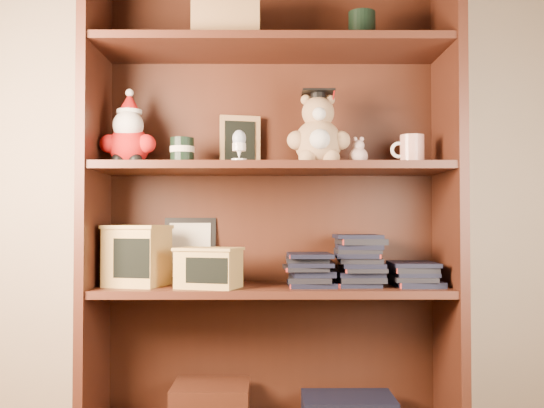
{
  "coord_description": "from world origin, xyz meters",
  "views": [
    {
      "loc": [
        -0.02,
        -0.79,
        0.76
      ],
      "look_at": [
        -0.01,
        1.3,
        0.82
      ],
      "focal_mm": 42.0,
      "sensor_mm": 36.0,
      "label": 1
    }
  ],
  "objects_px": {
    "bookcase": "(271,217)",
    "grad_teddy_bear": "(318,136)",
    "teacher_mug": "(411,150)",
    "treats_box": "(137,255)"
  },
  "relations": [
    {
      "from": "bookcase",
      "to": "grad_teddy_bear",
      "type": "distance_m",
      "value": 0.31
    },
    {
      "from": "bookcase",
      "to": "teacher_mug",
      "type": "xyz_separation_m",
      "value": [
        0.47,
        -0.05,
        0.22
      ]
    },
    {
      "from": "bookcase",
      "to": "treats_box",
      "type": "bearing_deg",
      "value": -173.35
    },
    {
      "from": "grad_teddy_bear",
      "to": "bookcase",
      "type": "bearing_deg",
      "value": 159.47
    },
    {
      "from": "bookcase",
      "to": "teacher_mug",
      "type": "relative_size",
      "value": 14.3
    },
    {
      "from": "bookcase",
      "to": "grad_teddy_bear",
      "type": "xyz_separation_m",
      "value": [
        0.16,
        -0.06,
        0.27
      ]
    },
    {
      "from": "bookcase",
      "to": "teacher_mug",
      "type": "height_order",
      "value": "bookcase"
    },
    {
      "from": "grad_teddy_bear",
      "to": "treats_box",
      "type": "bearing_deg",
      "value": 179.35
    },
    {
      "from": "bookcase",
      "to": "treats_box",
      "type": "distance_m",
      "value": 0.46
    },
    {
      "from": "bookcase",
      "to": "teacher_mug",
      "type": "bearing_deg",
      "value": -6.21
    }
  ]
}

